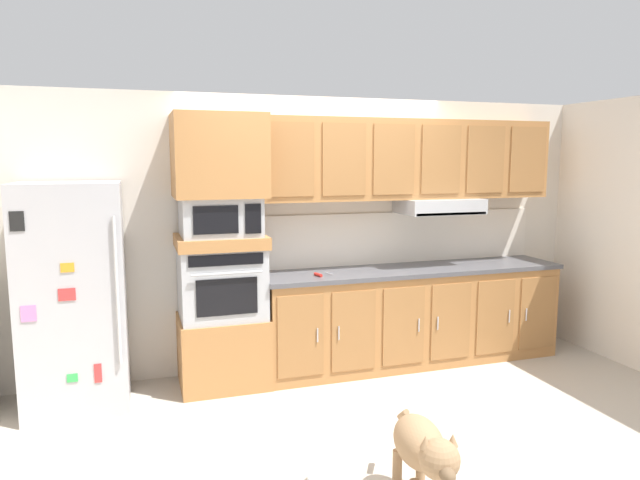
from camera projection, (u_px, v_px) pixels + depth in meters
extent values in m
plane|color=#B2A899|center=(356.00, 404.00, 4.56)|extent=(9.60, 9.60, 0.00)
cube|color=beige|center=(314.00, 232.00, 5.43)|extent=(6.20, 0.12, 2.50)
cube|color=#ADADB2|center=(74.00, 296.00, 4.44)|extent=(0.76, 0.70, 1.76)
cylinder|color=silver|center=(117.00, 291.00, 4.18)|extent=(0.02, 0.02, 1.10)
cube|color=pink|center=(28.00, 314.00, 4.03)|extent=(0.10, 0.01, 0.12)
cube|color=red|center=(67.00, 295.00, 4.09)|extent=(0.12, 0.01, 0.09)
cube|color=orange|center=(67.00, 268.00, 4.07)|extent=(0.09, 0.01, 0.07)
cube|color=red|center=(98.00, 373.00, 4.23)|extent=(0.05, 0.01, 0.14)
cube|color=black|center=(17.00, 221.00, 3.93)|extent=(0.09, 0.01, 0.14)
cube|color=green|center=(72.00, 378.00, 4.18)|extent=(0.07, 0.01, 0.06)
cube|color=#A8703D|center=(223.00, 350.00, 4.94)|extent=(0.74, 0.62, 0.60)
cube|color=#A8AAAF|center=(222.00, 282.00, 4.85)|extent=(0.70, 0.58, 0.60)
cube|color=black|center=(227.00, 297.00, 4.58)|extent=(0.49, 0.01, 0.30)
cube|color=black|center=(226.00, 260.00, 4.54)|extent=(0.60, 0.01, 0.09)
cylinder|color=#A8AAAF|center=(227.00, 274.00, 4.53)|extent=(0.56, 0.02, 0.02)
cube|color=#A8703D|center=(221.00, 241.00, 4.81)|extent=(0.74, 0.62, 0.10)
cube|color=#A8AAAF|center=(220.00, 216.00, 4.78)|extent=(0.64, 0.53, 0.32)
cube|color=black|center=(216.00, 220.00, 4.50)|extent=(0.35, 0.01, 0.22)
cube|color=black|center=(253.00, 219.00, 4.59)|extent=(0.13, 0.01, 0.24)
cube|color=#A8703D|center=(219.00, 156.00, 4.71)|extent=(0.74, 0.62, 0.68)
cube|color=#A8703D|center=(412.00, 317.00, 5.47)|extent=(2.87, 0.60, 0.88)
cube|color=#9A6738|center=(301.00, 336.00, 4.81)|extent=(0.40, 0.01, 0.70)
cylinder|color=#BCBCC1|center=(318.00, 335.00, 4.84)|extent=(0.01, 0.01, 0.12)
cube|color=#9A6738|center=(354.00, 331.00, 4.96)|extent=(0.40, 0.01, 0.70)
cylinder|color=#BCBCC1|center=(339.00, 333.00, 4.90)|extent=(0.01, 0.01, 0.12)
cube|color=#9A6738|center=(404.00, 326.00, 5.11)|extent=(0.40, 0.01, 0.70)
cylinder|color=#BCBCC1|center=(419.00, 325.00, 5.14)|extent=(0.01, 0.01, 0.12)
cube|color=#9A6738|center=(451.00, 321.00, 5.25)|extent=(0.40, 0.01, 0.70)
cylinder|color=#BCBCC1|center=(438.00, 323.00, 5.19)|extent=(0.01, 0.01, 0.12)
cube|color=#9A6738|center=(496.00, 317.00, 5.40)|extent=(0.40, 0.01, 0.70)
cylinder|color=#BCBCC1|center=(509.00, 316.00, 5.43)|extent=(0.01, 0.01, 0.12)
cube|color=#9A6738|center=(538.00, 313.00, 5.54)|extent=(0.40, 0.01, 0.70)
cylinder|color=#BCBCC1|center=(526.00, 315.00, 5.49)|extent=(0.01, 0.01, 0.12)
cube|color=#4C4C51|center=(413.00, 270.00, 5.40)|extent=(2.91, 0.64, 0.04)
cube|color=silver|center=(400.00, 237.00, 5.64)|extent=(2.91, 0.02, 0.50)
cube|color=#A8703D|center=(409.00, 160.00, 5.38)|extent=(2.87, 0.34, 0.74)
cube|color=#A8AAAF|center=(439.00, 206.00, 5.47)|extent=(0.76, 0.48, 0.14)
cube|color=black|center=(451.00, 214.00, 5.27)|extent=(0.72, 0.04, 0.02)
cube|color=#9A6738|center=(292.00, 160.00, 4.85)|extent=(0.40, 0.01, 0.63)
cube|color=#9A6738|center=(344.00, 160.00, 5.00)|extent=(0.40, 0.01, 0.63)
cube|color=#9A6738|center=(394.00, 160.00, 5.15)|extent=(0.40, 0.01, 0.63)
cube|color=#9A6738|center=(441.00, 160.00, 5.29)|extent=(0.40, 0.01, 0.63)
cube|color=#9A6738|center=(486.00, 160.00, 5.44)|extent=(0.40, 0.01, 0.63)
cube|color=#9A6738|center=(528.00, 160.00, 5.58)|extent=(0.40, 0.01, 0.63)
cylinder|color=red|center=(318.00, 275.00, 4.99)|extent=(0.05, 0.10, 0.03)
cylinder|color=silver|center=(328.00, 273.00, 5.05)|extent=(0.04, 0.12, 0.01)
ellipsoid|color=#997551|center=(419.00, 442.00, 3.20)|extent=(0.33, 0.50, 0.26)
sphere|color=#997551|center=(440.00, 459.00, 2.87)|extent=(0.21, 0.21, 0.21)
ellipsoid|color=brown|center=(447.00, 474.00, 2.77)|extent=(0.10, 0.13, 0.07)
cone|color=#997551|center=(453.00, 440.00, 2.88)|extent=(0.06, 0.06, 0.07)
cone|color=#997551|center=(425.00, 442.00, 2.86)|extent=(0.06, 0.06, 0.07)
cylinder|color=#997551|center=(403.00, 414.00, 3.48)|extent=(0.06, 0.15, 0.12)
cylinder|color=#997551|center=(421.00, 467.00, 3.40)|extent=(0.06, 0.06, 0.23)
cylinder|color=#997551|center=(397.00, 469.00, 3.38)|extent=(0.06, 0.06, 0.23)
cylinder|color=#B2B7BC|center=(324.00, 479.00, 3.43)|extent=(0.20, 0.20, 0.06)
cylinder|color=brown|center=(324.00, 478.00, 3.43)|extent=(0.15, 0.15, 0.03)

